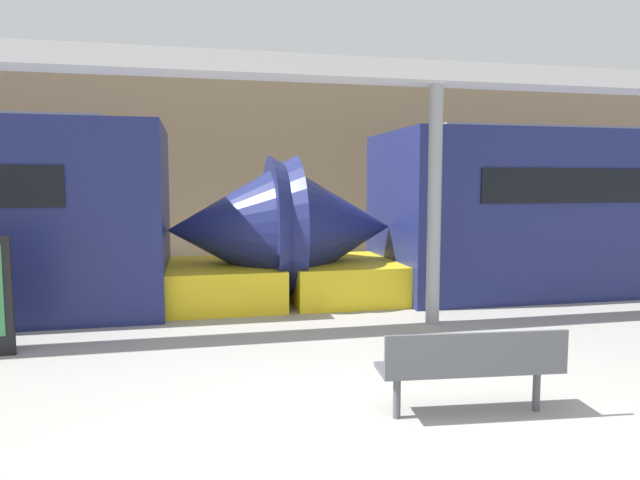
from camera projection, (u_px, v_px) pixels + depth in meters
station_wall at (253, 170)px, 15.58m from camera, size 56.00×0.20×5.00m
bench_near at (472, 364)px, 5.16m from camera, size 1.72×0.59×0.82m
support_column_near at (434, 206)px, 8.55m from camera, size 0.21×0.21×3.59m
canopy_beam at (437, 74)px, 8.36m from camera, size 28.00×0.60×0.28m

